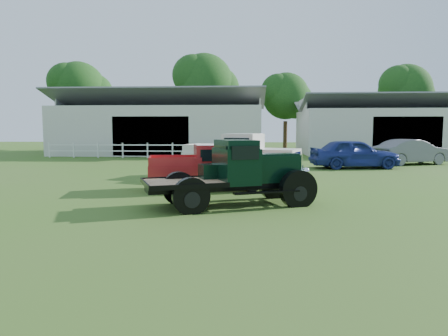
# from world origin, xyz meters

# --- Properties ---
(ground) EXTENTS (120.00, 120.00, 0.00)m
(ground) POSITION_xyz_m (0.00, 0.00, 0.00)
(ground) COLOR #366719
(shed_left) EXTENTS (18.80, 10.20, 5.60)m
(shed_left) POSITION_xyz_m (-7.00, 26.00, 2.80)
(shed_left) COLOR silver
(shed_left) RESTS_ON ground
(shed_right) EXTENTS (16.80, 9.20, 5.20)m
(shed_right) POSITION_xyz_m (14.00, 27.00, 2.60)
(shed_right) COLOR silver
(shed_right) RESTS_ON ground
(fence_rail) EXTENTS (14.20, 0.16, 1.20)m
(fence_rail) POSITION_xyz_m (-8.00, 20.00, 0.60)
(fence_rail) COLOR white
(fence_rail) RESTS_ON ground
(tree_a) EXTENTS (6.30, 6.30, 10.50)m
(tree_a) POSITION_xyz_m (-18.00, 33.00, 5.25)
(tree_a) COLOR black
(tree_a) RESTS_ON ground
(tree_b) EXTENTS (6.90, 6.90, 11.50)m
(tree_b) POSITION_xyz_m (-4.00, 34.00, 5.75)
(tree_b) COLOR black
(tree_b) RESTS_ON ground
(tree_c) EXTENTS (5.40, 5.40, 9.00)m
(tree_c) POSITION_xyz_m (5.00, 33.00, 4.50)
(tree_c) COLOR black
(tree_c) RESTS_ON ground
(tree_d) EXTENTS (6.00, 6.00, 10.00)m
(tree_d) POSITION_xyz_m (18.00, 34.00, 5.00)
(tree_d) COLOR black
(tree_d) RESTS_ON ground
(vintage_flatbed) EXTENTS (5.27, 3.62, 1.94)m
(vintage_flatbed) POSITION_xyz_m (0.50, 0.56, 0.97)
(vintage_flatbed) COLOR black
(vintage_flatbed) RESTS_ON ground
(red_pickup) EXTENTS (4.95, 2.70, 1.71)m
(red_pickup) POSITION_xyz_m (-0.48, 3.67, 0.85)
(red_pickup) COLOR #AF1E22
(red_pickup) RESTS_ON ground
(white_pickup) EXTENTS (5.87, 3.80, 2.01)m
(white_pickup) POSITION_xyz_m (0.63, 7.53, 1.01)
(white_pickup) COLOR silver
(white_pickup) RESTS_ON ground
(misc_car_blue) EXTENTS (5.22, 2.59, 1.71)m
(misc_car_blue) POSITION_xyz_m (7.10, 12.39, 0.85)
(misc_car_blue) COLOR navy
(misc_car_blue) RESTS_ON ground
(misc_car_grey) EXTENTS (5.19, 3.25, 1.62)m
(misc_car_grey) POSITION_xyz_m (11.45, 15.14, 0.81)
(misc_car_grey) COLOR slate
(misc_car_grey) RESTS_ON ground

